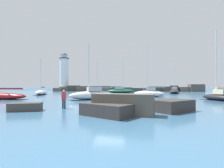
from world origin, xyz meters
name	(u,v)px	position (x,y,z in m)	size (l,w,h in m)	color
ground_plane	(110,110)	(0.00, 0.00, 0.00)	(600.00, 600.00, 0.00)	#3D6B8E
open_sea_beyond	(125,89)	(0.00, 110.27, 0.00)	(400.00, 116.00, 0.01)	#2D5B7F
breakwater_jetty	(129,89)	(2.11, 50.16, 0.90)	(54.80, 6.31, 2.57)	brown
lighthouse	(64,74)	(-22.91, 50.82, 6.48)	(4.39, 4.39, 14.83)	gray
foreground_rocks	(125,106)	(1.33, -1.50, 0.54)	(15.28, 6.37, 1.48)	#383330
sailboat_moored_0	(41,92)	(-18.27, 23.96, 0.57)	(3.87, 8.34, 8.27)	white
sailboat_moored_1	(174,91)	(13.95, 33.43, 0.60)	(3.98, 7.35, 7.96)	black
sailboat_moored_2	(219,96)	(14.18, 10.89, 0.59)	(3.76, 5.82, 9.97)	black
sailboat_moored_3	(121,91)	(-0.43, 34.71, 0.65)	(8.23, 3.31, 9.38)	#195138
sailboat_moored_4	(220,93)	(18.94, 20.21, 0.67)	(2.86, 5.53, 8.91)	black
sailboat_moored_5	(92,95)	(-3.72, 10.96, 0.73)	(6.84, 5.07, 8.39)	silver
sailboat_moored_6	(150,93)	(5.58, 18.43, 0.70)	(5.84, 2.83, 9.99)	white
sailboat_moored_7	(1,96)	(-17.44, 10.12, 0.53)	(8.41, 2.38, 8.84)	maroon
sailboat_moored_8	(96,92)	(-5.43, 24.00, 0.71)	(3.20, 5.88, 7.39)	#195138
mooring_buoy_orange_near	(158,92)	(9.09, 30.51, 0.38)	(0.77, 0.77, 0.97)	yellow
mooring_buoy_far_side	(63,95)	(-11.19, 19.04, 0.30)	(0.60, 0.60, 0.80)	#EA5914
person_on_rocks	(64,98)	(-4.20, 0.67, 0.95)	(0.36, 0.22, 1.70)	#282833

